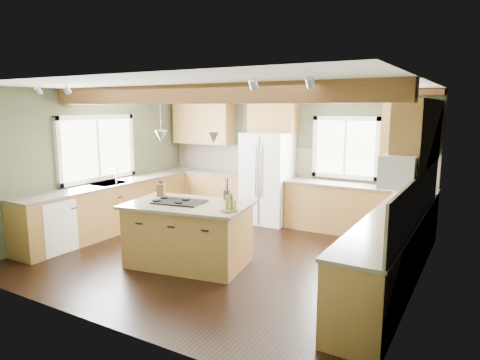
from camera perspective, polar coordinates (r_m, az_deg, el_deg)
The scene contains 37 objects.
floor at distance 6.82m, azimuth -2.28°, elevation -9.97°, with size 5.60×5.60×0.00m, color black.
ceiling at distance 6.43m, azimuth -2.44°, elevation 12.40°, with size 5.60×5.60×0.00m, color silver.
wall_back at distance 8.69m, azimuth 6.59°, elevation 3.05°, with size 5.60×5.60×0.00m, color #434833.
wall_left at distance 8.34m, azimuth -18.78°, elevation 2.32°, with size 5.00×5.00×0.00m, color #434833.
wall_right at distance 5.54m, azimuth 22.84°, elevation -1.42°, with size 5.00×5.00×0.00m, color #434833.
ceiling_beam at distance 5.96m, azimuth -5.44°, elevation 11.33°, with size 5.55×0.26×0.26m, color #4F2F16.
soffit_trim at distance 8.55m, azimuth 6.47°, elevation 11.27°, with size 5.55×0.20×0.10m, color #4F2F16.
backsplash_back at distance 8.69m, azimuth 6.54°, elevation 2.45°, with size 5.58×0.03×0.58m, color brown.
backsplash_right at distance 5.60m, azimuth 22.70°, elevation -2.23°, with size 0.03×3.70×0.58m, color brown.
base_cab_back_left at distance 9.43m, azimuth -4.26°, elevation -1.68°, with size 2.02×0.60×0.88m, color brown.
counter_back_left at distance 9.35m, azimuth -4.30°, elevation 1.08°, with size 2.06×0.64×0.04m, color #4D4638.
base_cab_back_right at distance 8.08m, azimuth 15.33°, elevation -3.94°, with size 2.62×0.60×0.88m, color brown.
counter_back_right at distance 7.98m, azimuth 15.48°, elevation -0.73°, with size 2.66×0.64×0.04m, color #4D4638.
base_cab_left at distance 8.30m, azimuth -16.84°, elevation -3.65°, with size 0.60×3.70×0.88m, color brown.
counter_left at distance 8.21m, azimuth -16.99°, elevation -0.52°, with size 0.64×3.74×0.04m, color #4D4638.
base_cab_right at distance 5.84m, azimuth 19.40°, elevation -9.38°, with size 0.60×3.70×0.88m, color brown.
counter_right at distance 5.71m, azimuth 19.66°, elevation -5.01°, with size 0.64×3.74×0.04m, color #4D4638.
upper_cab_back_left at distance 9.47m, azimuth -4.95°, elevation 7.56°, with size 1.40×0.35×0.90m, color brown.
upper_cab_over_fridge at distance 8.60m, azimuth 4.37°, elevation 8.69°, with size 0.96×0.35×0.70m, color brown.
upper_cab_right at distance 6.37m, azimuth 22.76°, elevation 5.84°, with size 0.35×2.20×0.90m, color brown.
upper_cab_back_corner at distance 7.83m, azimuth 21.83°, elevation 6.47°, with size 0.90×0.35×0.90m, color brown.
window_left at distance 8.33m, azimuth -18.53°, elevation 4.06°, with size 0.04×1.60×1.05m, color white.
window_back at distance 8.26m, azimuth 13.90°, elevation 4.23°, with size 1.10×0.04×1.00m, color white.
sink at distance 8.21m, azimuth -17.00°, elevation -0.49°, with size 0.50×0.65×0.03m, color #262628.
faucet at distance 8.06m, azimuth -16.18°, elevation 0.41°, with size 0.02×0.02×0.28m, color #B2B2B7.
dishwasher at distance 7.51m, azimuth -24.08°, elevation -5.56°, with size 0.60×0.60×0.84m, color white.
oven at distance 4.66m, azimuth 16.07°, elevation -14.29°, with size 0.60×0.72×0.84m, color white.
microwave at distance 5.48m, azimuth 20.66°, elevation 1.26°, with size 0.40×0.70×0.38m, color white.
pendant_left at distance 6.31m, azimuth -10.48°, elevation 5.76°, with size 0.18×0.18×0.16m, color #B2B2B7.
pendant_right at distance 5.93m, azimuth -3.57°, elevation 5.66°, with size 0.18×0.18×0.16m, color #B2B2B7.
refrigerator at distance 8.53m, azimuth 3.66°, elevation 0.26°, with size 0.90×0.74×1.80m, color white.
island at distance 6.37m, azimuth -6.86°, elevation -7.30°, with size 1.65×1.01×0.88m, color olive.
island_top at distance 6.25m, azimuth -6.94°, elevation -3.27°, with size 1.76×1.12×0.04m, color #4D4638.
cooktop at distance 6.31m, azimuth -8.06°, elevation -2.90°, with size 0.72×0.48×0.02m, color black.
knife_block at distance 6.78m, azimuth -10.47°, elevation -1.34°, with size 0.12×0.09×0.19m, color #582F1A.
utensil_crock at distance 6.44m, azimuth -1.81°, elevation -1.96°, with size 0.11×0.11×0.15m, color #3D3330.
bottle_tray at distance 5.73m, azimuth -1.43°, elevation -3.03°, with size 0.25×0.25×0.23m, color brown, non-canonical shape.
Camera 1 is at (3.48, -5.41, 2.29)m, focal length 32.00 mm.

